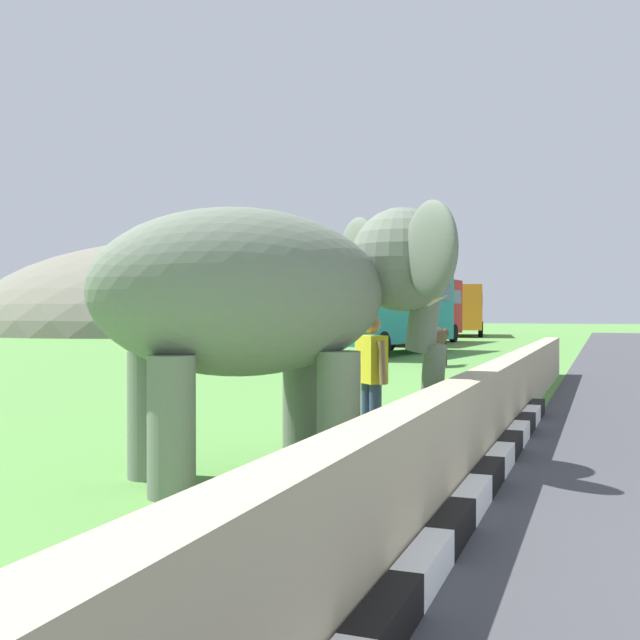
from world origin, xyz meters
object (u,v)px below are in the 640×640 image
object	(u,v)px
elephant	(277,296)
bus_teal	(385,302)
bus_red	(418,305)
cow_near	(436,338)
bus_orange	(464,306)
person_handler	(371,374)

from	to	relation	value
elephant	bus_teal	bearing A→B (deg)	12.83
elephant	bus_red	distance (m)	32.89
cow_near	bus_teal	bearing A→B (deg)	29.48
bus_teal	bus_orange	world-z (taller)	same
bus_teal	cow_near	world-z (taller)	bus_teal
bus_teal	bus_red	bearing A→B (deg)	6.36
elephant	cow_near	size ratio (longest dim) A/B	2.01
person_handler	bus_red	xyz separation A→B (m)	(30.60, 6.64, 1.16)
bus_teal	cow_near	size ratio (longest dim) A/B	4.88
person_handler	cow_near	bearing A→B (deg)	8.92
person_handler	bus_red	bearing A→B (deg)	12.24
bus_red	cow_near	distance (m)	16.77
elephant	bus_teal	size ratio (longest dim) A/B	0.41
elephant	bus_orange	bearing A→B (deg)	7.53
person_handler	bus_orange	xyz separation A→B (m)	(44.80, 6.65, 1.15)
person_handler	cow_near	xyz separation A→B (m)	(14.46, 2.27, -0.06)
elephant	bus_red	world-z (taller)	bus_red
elephant	bus_orange	xyz separation A→B (m)	(46.51, 6.15, 0.23)
bus_red	bus_orange	xyz separation A→B (m)	(14.20, 0.01, -0.00)
elephant	person_handler	size ratio (longest dim) A/B	2.33
bus_red	cow_near	bearing A→B (deg)	-164.85
person_handler	bus_teal	xyz separation A→B (m)	(20.13, 5.47, 1.16)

